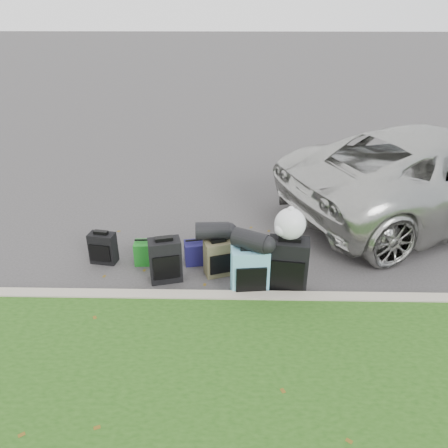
{
  "coord_description": "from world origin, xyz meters",
  "views": [
    {
      "loc": [
        0.02,
        -5.57,
        3.48
      ],
      "look_at": [
        -0.1,
        0.2,
        0.55
      ],
      "focal_mm": 35.0,
      "sensor_mm": 36.0,
      "label": 1
    }
  ],
  "objects_px": {
    "suv": "(441,174)",
    "tote_navy": "(196,253)",
    "tote_green": "(145,253)",
    "suitcase_small_black": "(103,248)",
    "suitcase_large_black_right": "(288,266)",
    "suitcase_large_black_left": "(165,260)",
    "suitcase_olive": "(218,258)",
    "suitcase_teal": "(250,272)"
  },
  "relations": [
    {
      "from": "suitcase_teal",
      "to": "suitcase_large_black_right",
      "type": "bearing_deg",
      "value": 2.21
    },
    {
      "from": "suitcase_large_black_left",
      "to": "suitcase_olive",
      "type": "relative_size",
      "value": 1.2
    },
    {
      "from": "suitcase_olive",
      "to": "suv",
      "type": "bearing_deg",
      "value": 9.42
    },
    {
      "from": "suitcase_olive",
      "to": "suitcase_large_black_right",
      "type": "distance_m",
      "value": 1.02
    },
    {
      "from": "suitcase_olive",
      "to": "suitcase_teal",
      "type": "height_order",
      "value": "suitcase_teal"
    },
    {
      "from": "suitcase_small_black",
      "to": "suitcase_olive",
      "type": "height_order",
      "value": "suitcase_olive"
    },
    {
      "from": "suv",
      "to": "suitcase_small_black",
      "type": "xyz_separation_m",
      "value": [
        -5.59,
        -1.79,
        -0.55
      ]
    },
    {
      "from": "suitcase_large_black_right",
      "to": "tote_green",
      "type": "relative_size",
      "value": 2.25
    },
    {
      "from": "suv",
      "to": "tote_green",
      "type": "distance_m",
      "value": 5.32
    },
    {
      "from": "suv",
      "to": "tote_green",
      "type": "relative_size",
      "value": 16.46
    },
    {
      "from": "tote_green",
      "to": "tote_navy",
      "type": "relative_size",
      "value": 1.02
    },
    {
      "from": "tote_green",
      "to": "suitcase_large_black_right",
      "type": "bearing_deg",
      "value": -21.53
    },
    {
      "from": "suitcase_large_black_right",
      "to": "tote_green",
      "type": "height_order",
      "value": "suitcase_large_black_right"
    },
    {
      "from": "suv",
      "to": "suitcase_large_black_right",
      "type": "height_order",
      "value": "suv"
    },
    {
      "from": "suv",
      "to": "tote_navy",
      "type": "distance_m",
      "value": 4.62
    },
    {
      "from": "suitcase_teal",
      "to": "tote_navy",
      "type": "distance_m",
      "value": 1.11
    },
    {
      "from": "suitcase_teal",
      "to": "tote_navy",
      "type": "xyz_separation_m",
      "value": [
        -0.78,
        0.77,
        -0.17
      ]
    },
    {
      "from": "tote_green",
      "to": "suitcase_small_black",
      "type": "bearing_deg",
      "value": 175.99
    },
    {
      "from": "suv",
      "to": "suitcase_teal",
      "type": "bearing_deg",
      "value": 105.12
    },
    {
      "from": "suitcase_small_black",
      "to": "suitcase_olive",
      "type": "relative_size",
      "value": 0.91
    },
    {
      "from": "suitcase_small_black",
      "to": "suitcase_large_black_right",
      "type": "bearing_deg",
      "value": -5.21
    },
    {
      "from": "tote_green",
      "to": "tote_navy",
      "type": "height_order",
      "value": "tote_green"
    },
    {
      "from": "suitcase_large_black_left",
      "to": "tote_navy",
      "type": "distance_m",
      "value": 0.61
    },
    {
      "from": "suitcase_small_black",
      "to": "tote_navy",
      "type": "height_order",
      "value": "suitcase_small_black"
    },
    {
      "from": "suitcase_large_black_right",
      "to": "tote_navy",
      "type": "height_order",
      "value": "suitcase_large_black_right"
    },
    {
      "from": "tote_navy",
      "to": "suitcase_large_black_right",
      "type": "bearing_deg",
      "value": -40.0
    },
    {
      "from": "suitcase_small_black",
      "to": "suitcase_olive",
      "type": "xyz_separation_m",
      "value": [
        1.72,
        -0.29,
        0.02
      ]
    },
    {
      "from": "suv",
      "to": "tote_navy",
      "type": "relative_size",
      "value": 16.76
    },
    {
      "from": "suv",
      "to": "suitcase_large_black_right",
      "type": "distance_m",
      "value": 3.87
    },
    {
      "from": "suitcase_large_black_left",
      "to": "tote_green",
      "type": "height_order",
      "value": "suitcase_large_black_left"
    },
    {
      "from": "suv",
      "to": "suitcase_large_black_right",
      "type": "xyz_separation_m",
      "value": [
        -2.94,
        -2.48,
        -0.4
      ]
    },
    {
      "from": "suitcase_large_black_left",
      "to": "tote_green",
      "type": "xyz_separation_m",
      "value": [
        -0.37,
        0.44,
        -0.14
      ]
    },
    {
      "from": "suitcase_small_black",
      "to": "suitcase_large_black_right",
      "type": "xyz_separation_m",
      "value": [
        2.65,
        -0.69,
        0.15
      ]
    },
    {
      "from": "suitcase_small_black",
      "to": "suitcase_large_black_left",
      "type": "relative_size",
      "value": 0.76
    },
    {
      "from": "suitcase_large_black_left",
      "to": "suitcase_teal",
      "type": "xyz_separation_m",
      "value": [
        1.15,
        -0.31,
        0.03
      ]
    },
    {
      "from": "suitcase_small_black",
      "to": "suitcase_teal",
      "type": "bearing_deg",
      "value": -10.09
    },
    {
      "from": "suitcase_large_black_right",
      "to": "tote_green",
      "type": "xyz_separation_m",
      "value": [
        -2.02,
        0.68,
        -0.22
      ]
    },
    {
      "from": "suitcase_small_black",
      "to": "tote_navy",
      "type": "xyz_separation_m",
      "value": [
        1.37,
        0.01,
        -0.07
      ]
    },
    {
      "from": "suitcase_small_black",
      "to": "suitcase_large_black_left",
      "type": "bearing_deg",
      "value": -14.92
    },
    {
      "from": "suitcase_large_black_right",
      "to": "suv",
      "type": "bearing_deg",
      "value": 48.13
    },
    {
      "from": "tote_green",
      "to": "tote_navy",
      "type": "xyz_separation_m",
      "value": [
        0.75,
        0.02,
        -0.0
      ]
    },
    {
      "from": "suv",
      "to": "suitcase_olive",
      "type": "relative_size",
      "value": 10.9
    }
  ]
}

